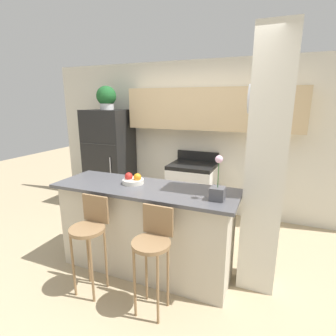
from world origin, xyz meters
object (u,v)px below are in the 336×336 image
object	(u,v)px
bar_stool_left	(90,231)
orchid_vase	(218,189)
refrigerator	(110,158)
bar_stool_right	(153,245)
potted_plant_on_fridge	(106,97)
fruit_bowl	(133,180)
stove_range	(192,190)

from	to	relation	value
bar_stool_left	orchid_vase	size ratio (longest dim) A/B	2.35
refrigerator	bar_stool_right	bearing A→B (deg)	-47.89
potted_plant_on_fridge	fruit_bowl	size ratio (longest dim) A/B	1.70
refrigerator	fruit_bowl	size ratio (longest dim) A/B	7.41
bar_stool_right	bar_stool_left	bearing A→B (deg)	180.00
bar_stool_right	potted_plant_on_fridge	distance (m)	3.08
orchid_vase	fruit_bowl	distance (m)	0.99
potted_plant_on_fridge	orchid_vase	xyz separation A→B (m)	(2.34, -1.64, -0.85)
bar_stool_left	bar_stool_right	bearing A→B (deg)	0.00
refrigerator	stove_range	world-z (taller)	refrigerator
potted_plant_on_fridge	fruit_bowl	xyz separation A→B (m)	(1.36, -1.51, -0.92)
bar_stool_right	potted_plant_on_fridge	size ratio (longest dim) A/B	2.46
refrigerator	fruit_bowl	distance (m)	2.04
bar_stool_right	fruit_bowl	size ratio (longest dim) A/B	4.19
bar_stool_left	orchid_vase	world-z (taller)	orchid_vase
refrigerator	bar_stool_left	world-z (taller)	refrigerator
refrigerator	stove_range	xyz separation A→B (m)	(1.58, 0.03, -0.42)
bar_stool_left	orchid_vase	xyz separation A→B (m)	(1.15, 0.43, 0.45)
bar_stool_left	fruit_bowl	xyz separation A→B (m)	(0.18, 0.56, 0.38)
potted_plant_on_fridge	refrigerator	bearing A→B (deg)	-60.56
orchid_vase	bar_stool_left	bearing A→B (deg)	-159.64
potted_plant_on_fridge	orchid_vase	bearing A→B (deg)	-35.12
potted_plant_on_fridge	orchid_vase	size ratio (longest dim) A/B	0.95
refrigerator	orchid_vase	xyz separation A→B (m)	(2.34, -1.64, 0.23)
orchid_vase	fruit_bowl	size ratio (longest dim) A/B	1.79
bar_stool_left	bar_stool_right	xyz separation A→B (m)	(0.69, 0.00, 0.00)
stove_range	bar_stool_left	bearing A→B (deg)	-100.68
refrigerator	bar_stool_left	xyz separation A→B (m)	(1.18, -2.07, -0.21)
refrigerator	stove_range	bearing A→B (deg)	1.12
bar_stool_right	fruit_bowl	xyz separation A→B (m)	(-0.51, 0.56, 0.38)
stove_range	potted_plant_on_fridge	xyz separation A→B (m)	(-1.58, -0.03, 1.51)
bar_stool_left	potted_plant_on_fridge	distance (m)	2.72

